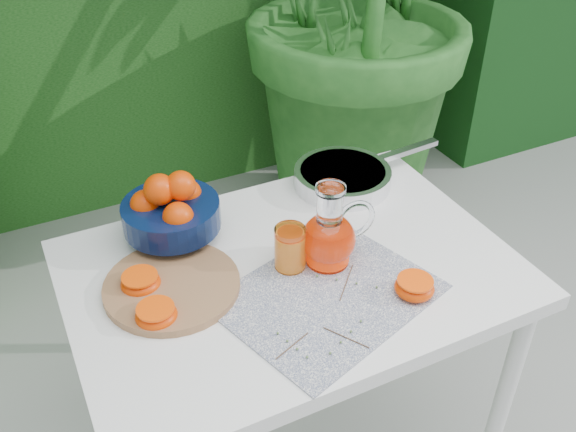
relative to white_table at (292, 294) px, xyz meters
name	(u,v)px	position (x,y,z in m)	size (l,w,h in m)	color
white_table	(292,294)	(0.00, 0.00, 0.00)	(1.00, 0.70, 0.75)	white
placemat	(328,295)	(0.03, -0.12, 0.08)	(0.44, 0.34, 0.00)	#0C1946
cutting_board	(172,286)	(-0.27, 0.05, 0.09)	(0.30, 0.30, 0.02)	#8C603F
fruit_bowl	(170,209)	(-0.21, 0.23, 0.17)	(0.24, 0.24, 0.18)	black
juice_pitcher	(329,236)	(0.08, -0.02, 0.16)	(0.18, 0.13, 0.20)	white
juice_tumbler	(290,249)	(0.00, 0.00, 0.14)	(0.09, 0.09, 0.10)	white
saute_pan	(344,176)	(0.28, 0.25, 0.11)	(0.47, 0.28, 0.05)	silver
orange_halves	(238,295)	(-0.15, -0.05, 0.10)	(0.63, 0.37, 0.04)	#D64202
thyme_sprigs	(330,318)	(-0.01, -0.19, 0.09)	(0.29, 0.24, 0.01)	#4F3524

